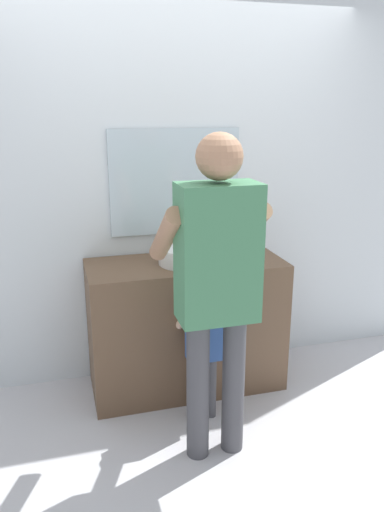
# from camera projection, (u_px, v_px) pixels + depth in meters

# --- Properties ---
(ground_plane) EXTENTS (14.00, 14.00, 0.00)m
(ground_plane) POSITION_uv_depth(u_px,v_px,m) (198.00, 407.00, 3.20)
(ground_plane) COLOR silver
(back_wall) EXTENTS (4.40, 0.10, 2.70)m
(back_wall) POSITION_uv_depth(u_px,v_px,m) (173.00, 184.00, 3.38)
(back_wall) COLOR silver
(back_wall) RESTS_ON ground
(vanity_cabinet) EXTENTS (1.28, 0.54, 0.89)m
(vanity_cabinet) POSITION_uv_depth(u_px,v_px,m) (186.00, 325.00, 3.35)
(vanity_cabinet) COLOR brown
(vanity_cabinet) RESTS_ON ground
(sink_basin) EXTENTS (0.36, 0.36, 0.11)m
(sink_basin) POSITION_uv_depth(u_px,v_px,m) (187.00, 255.00, 3.19)
(sink_basin) COLOR silver
(sink_basin) RESTS_ON vanity_cabinet
(faucet) EXTENTS (0.18, 0.14, 0.18)m
(faucet) POSITION_uv_depth(u_px,v_px,m) (178.00, 242.00, 3.38)
(faucet) COLOR #B7BABF
(faucet) RESTS_ON vanity_cabinet
(toothbrush_cup) EXTENTS (0.07, 0.07, 0.21)m
(toothbrush_cup) POSITION_uv_depth(u_px,v_px,m) (246.00, 249.00, 3.32)
(toothbrush_cup) COLOR #D86666
(toothbrush_cup) RESTS_ON vanity_cabinet
(child_toddler) EXTENTS (0.27, 0.27, 0.88)m
(child_toddler) POSITION_uv_depth(u_px,v_px,m) (203.00, 339.00, 2.96)
(child_toddler) COLOR #47474C
(child_toddler) RESTS_ON ground
(adult_parent) EXTENTS (0.54, 0.57, 1.75)m
(adult_parent) POSITION_uv_depth(u_px,v_px,m) (216.00, 273.00, 2.51)
(adult_parent) COLOR #47474C
(adult_parent) RESTS_ON ground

